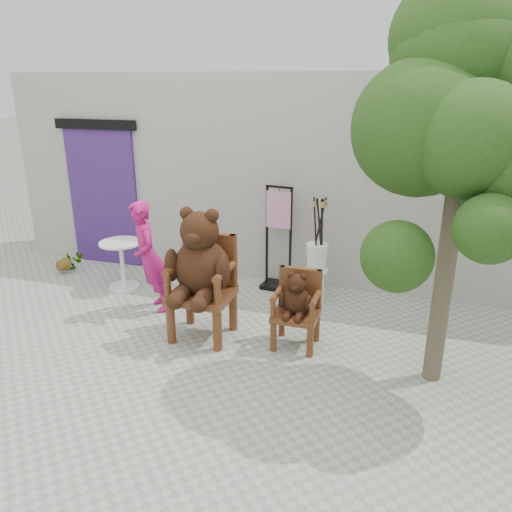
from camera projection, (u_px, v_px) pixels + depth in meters
The scene contains 11 objects.
ground_plane at pixel (222, 372), 5.23m from camera, with size 60.00×60.00×0.00m, color #9A9F8E.
back_wall at pixel (293, 177), 7.52m from camera, with size 9.00×1.00×3.00m, color #A9A69E.
doorway at pixel (103, 194), 8.01m from camera, with size 1.40×0.11×2.33m.
chair_big at pixel (201, 267), 5.69m from camera, with size 0.78×0.82×1.57m.
chair_small at pixel (297, 302), 5.59m from camera, with size 0.50×0.49×0.90m.
person at pixel (149, 257), 6.40m from camera, with size 0.54×0.35×1.48m, color #B7166C.
cafe_table at pixel (122, 259), 7.21m from camera, with size 0.60×0.60×0.70m.
display_stand at pixel (278, 250), 7.15m from camera, with size 0.49×0.40×1.51m.
stool_bucket at pixel (317, 256), 6.73m from camera, with size 0.32×0.32×1.45m.
tree at pixel (476, 102), 4.35m from camera, with size 2.09×2.00×3.81m.
potted_plant at pixel (69, 261), 7.87m from camera, with size 0.33×0.29×0.37m, color black.
Camera 1 is at (1.70, -4.21, 2.89)m, focal length 35.00 mm.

